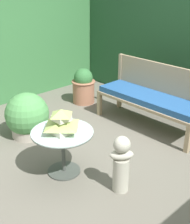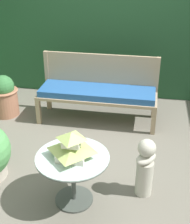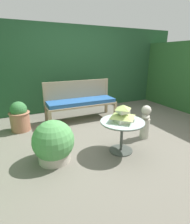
# 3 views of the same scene
# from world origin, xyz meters

# --- Properties ---
(ground) EXTENTS (30.00, 30.00, 0.00)m
(ground) POSITION_xyz_m (0.00, 0.00, 0.00)
(ground) COLOR #666056
(foliage_hedge_back) EXTENTS (6.40, 0.96, 2.25)m
(foliage_hedge_back) POSITION_xyz_m (0.00, 2.38, 1.12)
(foliage_hedge_back) COLOR #234C2D
(foliage_hedge_back) RESTS_ON ground
(garden_bench) EXTENTS (1.65, 0.53, 0.49)m
(garden_bench) POSITION_xyz_m (-0.24, 0.98, 0.42)
(garden_bench) COLOR tan
(garden_bench) RESTS_ON ground
(bench_backrest) EXTENTS (1.65, 0.06, 0.91)m
(bench_backrest) POSITION_xyz_m (-0.24, 1.23, 0.65)
(bench_backrest) COLOR tan
(bench_backrest) RESTS_ON ground
(patio_table) EXTENTS (0.69, 0.69, 0.52)m
(patio_table) POSITION_xyz_m (-0.19, -0.66, 0.41)
(patio_table) COLOR #424742
(patio_table) RESTS_ON ground
(pagoda_birdhouse) EXTENTS (0.35, 0.35, 0.26)m
(pagoda_birdhouse) POSITION_xyz_m (-0.19, -0.66, 0.63)
(pagoda_birdhouse) COLOR silver
(pagoda_birdhouse) RESTS_ON patio_table
(garden_bust) EXTENTS (0.26, 0.28, 0.63)m
(garden_bust) POSITION_xyz_m (0.48, -0.43, 0.33)
(garden_bust) COLOR #B7B2A3
(garden_bust) RESTS_ON ground
(potted_plant_hedge_corner) EXTENTS (0.41, 0.41, 0.61)m
(potted_plant_hedge_corner) POSITION_xyz_m (-1.61, 0.92, 0.30)
(potted_plant_hedge_corner) COLOR #9E664C
(potted_plant_hedge_corner) RESTS_ON ground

